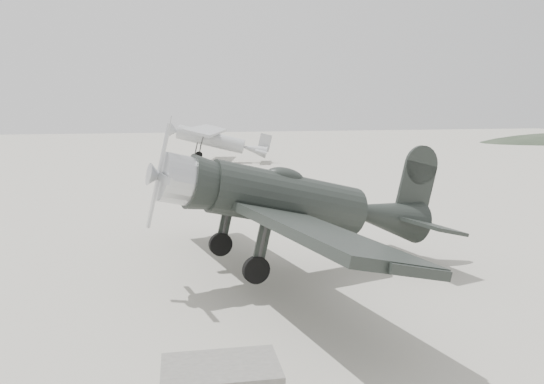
% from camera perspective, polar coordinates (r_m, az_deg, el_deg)
% --- Properties ---
extents(ground, '(160.00, 160.00, 0.00)m').
position_cam_1_polar(ground, '(15.32, 3.46, -6.59)').
color(ground, '#9F9B8D').
rests_on(ground, ground).
extents(lowwing_monoplane, '(7.71, 10.75, 3.45)m').
position_cam_1_polar(lowwing_monoplane, '(12.93, 2.99, -1.19)').
color(lowwing_monoplane, black).
rests_on(lowwing_monoplane, ground).
extents(highwing_monoplane, '(7.94, 11.04, 3.14)m').
position_cam_1_polar(highwing_monoplane, '(41.00, -6.16, 5.91)').
color(highwing_monoplane, '#979A9C').
rests_on(highwing_monoplane, ground).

